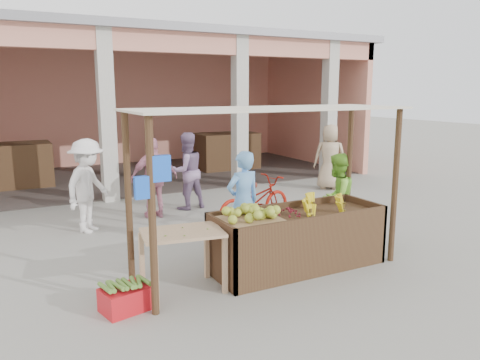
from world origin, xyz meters
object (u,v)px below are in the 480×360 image
red_crate (126,299)px  side_table (183,241)px  fruit_stall (298,242)px  vendor_blue (243,198)px  vendor_green (337,195)px  motorcycle (254,200)px

red_crate → side_table: bearing=-1.0°
fruit_stall → side_table: size_ratio=2.32×
vendor_blue → vendor_green: size_ratio=1.09×
vendor_green → motorcycle: size_ratio=0.87×
vendor_blue → vendor_green: vendor_blue is taller
fruit_stall → vendor_blue: vendor_blue is taller
vendor_green → motorcycle: bearing=-83.1°
vendor_green → motorcycle: vendor_green is taller
red_crate → vendor_green: vendor_green is taller
fruit_stall → side_table: (-1.83, -0.02, 0.29)m
red_crate → vendor_blue: vendor_blue is taller
motorcycle → fruit_stall: bearing=153.6°
fruit_stall → vendor_green: (1.32, 0.74, 0.42)m
side_table → red_crate: bearing=-159.1°
side_table → fruit_stall: bearing=9.4°
fruit_stall → side_table: side_table is taller
vendor_blue → red_crate: bearing=22.9°
vendor_blue → motorcycle: bearing=-131.8°
fruit_stall → vendor_green: vendor_green is taller
vendor_green → red_crate: bearing=-6.3°
red_crate → motorcycle: bearing=24.8°
vendor_green → side_table: bearing=-6.0°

